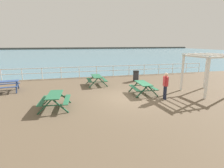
# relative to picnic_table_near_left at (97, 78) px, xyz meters

# --- Properties ---
(ground_plane) EXTENTS (30.00, 24.00, 0.20)m
(ground_plane) POSITION_rel_picnic_table_near_left_xyz_m (1.47, -4.00, -0.68)
(ground_plane) COLOR brown
(sea_band) EXTENTS (142.00, 90.00, 0.01)m
(sea_band) POSITION_rel_picnic_table_near_left_xyz_m (1.47, 48.75, -0.58)
(sea_band) COLOR teal
(sea_band) RESTS_ON ground
(distant_shoreline) EXTENTS (142.00, 6.00, 1.80)m
(distant_shoreline) POSITION_rel_picnic_table_near_left_xyz_m (1.47, 91.75, -0.58)
(distant_shoreline) COLOR #4C4C47
(distant_shoreline) RESTS_ON ground
(seaward_railing) EXTENTS (23.07, 0.07, 1.08)m
(seaward_railing) POSITION_rel_picnic_table_near_left_xyz_m (1.47, 3.75, 0.16)
(seaward_railing) COLOR white
(seaward_railing) RESTS_ON ground
(picnic_table_near_left) EXTENTS (1.56, 1.81, 0.80)m
(picnic_table_near_left) POSITION_rel_picnic_table_near_left_xyz_m (0.00, 0.00, 0.00)
(picnic_table_near_left) COLOR #286B47
(picnic_table_near_left) RESTS_ON ground
(picnic_table_near_right) EXTENTS (1.69, 1.93, 0.80)m
(picnic_table_near_right) POSITION_rel_picnic_table_near_left_xyz_m (-3.02, -4.80, 0.00)
(picnic_table_near_right) COLOR #286B47
(picnic_table_near_right) RESTS_ON ground
(picnic_table_far_right) EXTENTS (1.61, 1.87, 0.80)m
(picnic_table_far_right) POSITION_rel_picnic_table_near_left_xyz_m (2.66, -3.38, 0.00)
(picnic_table_far_right) COLOR #286B47
(picnic_table_far_right) RESTS_ON ground
(picnic_table_seaward) EXTENTS (1.97, 1.73, 0.80)m
(picnic_table_seaward) POSITION_rel_picnic_table_near_left_xyz_m (-6.69, -0.54, 0.00)
(picnic_table_seaward) COLOR #334C84
(picnic_table_seaward) RESTS_ON ground
(visitor) EXTENTS (0.27, 0.53, 1.66)m
(visitor) POSITION_rel_picnic_table_near_left_xyz_m (3.49, -4.82, 0.36)
(visitor) COLOR #1E2338
(visitor) RESTS_ON ground
(lattice_pergola) EXTENTS (2.63, 2.75, 2.70)m
(lattice_pergola) POSITION_rel_picnic_table_near_left_xyz_m (6.99, -4.14, 1.41)
(lattice_pergola) COLOR white
(lattice_pergola) RESTS_ON ground
(litter_bin) EXTENTS (0.55, 0.55, 0.95)m
(litter_bin) POSITION_rel_picnic_table_near_left_xyz_m (3.73, 0.70, -0.10)
(litter_bin) COLOR #2D2D33
(litter_bin) RESTS_ON ground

